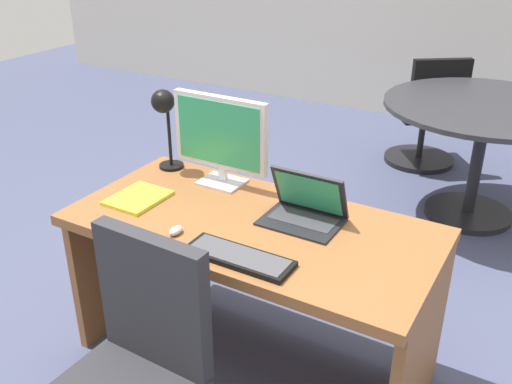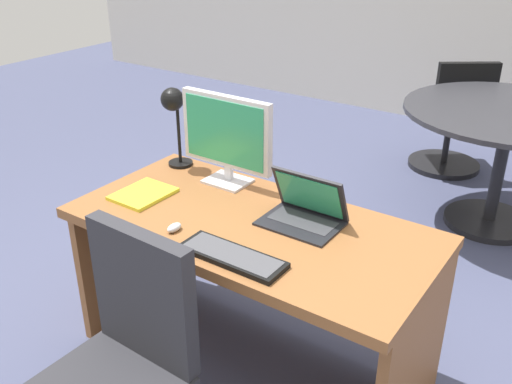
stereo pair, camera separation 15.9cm
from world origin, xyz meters
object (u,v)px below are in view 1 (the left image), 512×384
at_px(book, 138,198).
at_px(keyboard, 239,257).
at_px(laptop, 306,205).
at_px(meeting_table, 482,133).
at_px(desk, 257,259).
at_px(mouse, 176,231).
at_px(desk_lamp, 164,112).
at_px(meeting_chair_near, 427,121).
at_px(monitor, 220,136).

bearing_deg(book, keyboard, -16.53).
distance_m(laptop, meeting_table, 1.86).
bearing_deg(desk, keyboard, -71.40).
xyz_separation_m(mouse, desk_lamp, (-0.42, 0.49, 0.28)).
xyz_separation_m(desk, book, (-0.53, -0.12, 0.21)).
relative_size(mouse, desk_lamp, 0.18).
height_order(book, meeting_table, meeting_table).
distance_m(desk, desk_lamp, 0.82).
relative_size(desk, keyboard, 3.66).
relative_size(keyboard, book, 1.61).
xyz_separation_m(book, meeting_chair_near, (0.56, 2.74, -0.36)).
distance_m(monitor, keyboard, 0.69).
xyz_separation_m(desk_lamp, meeting_table, (1.18, 1.69, -0.42)).
height_order(desk, meeting_chair_near, meeting_chair_near).
distance_m(keyboard, desk_lamp, 0.94).
bearing_deg(desk_lamp, meeting_chair_near, 74.71).
xyz_separation_m(desk_lamp, meeting_chair_near, (0.66, 2.41, -0.64)).
bearing_deg(meeting_chair_near, keyboard, -88.65).
xyz_separation_m(monitor, meeting_chair_near, (0.34, 2.42, -0.59)).
relative_size(desk, meeting_chair_near, 1.67).
xyz_separation_m(laptop, meeting_chair_near, (-0.14, 2.53, -0.42)).
distance_m(laptop, meeting_chair_near, 2.57).
distance_m(desk, meeting_chair_near, 2.63).
height_order(mouse, meeting_chair_near, meeting_chair_near).
relative_size(keyboard, desk_lamp, 1.03).
relative_size(keyboard, meeting_table, 0.32).
height_order(laptop, meeting_table, laptop).
relative_size(laptop, meeting_chair_near, 0.35).
height_order(desk, book, book).
relative_size(mouse, book, 0.28).
xyz_separation_m(desk, meeting_chair_near, (0.03, 2.62, -0.15)).
bearing_deg(keyboard, monitor, 128.65).
height_order(keyboard, meeting_table, meeting_table).
bearing_deg(book, laptop, 16.52).
xyz_separation_m(desk, meeting_table, (0.56, 1.90, 0.07)).
relative_size(laptop, desk_lamp, 0.79).
xyz_separation_m(desk, monitor, (-0.31, 0.21, 0.43)).
relative_size(monitor, desk_lamp, 1.18).
bearing_deg(keyboard, laptop, 79.36).
bearing_deg(book, mouse, -25.68).
height_order(monitor, meeting_chair_near, monitor).
bearing_deg(desk, meeting_chair_near, 89.26).
xyz_separation_m(monitor, book, (-0.22, -0.32, -0.23)).
distance_m(monitor, book, 0.45).
height_order(laptop, desk_lamp, desk_lamp).
bearing_deg(monitor, laptop, -13.28).
bearing_deg(laptop, mouse, -136.29).
relative_size(desk, laptop, 4.76).
height_order(laptop, book, laptop).
bearing_deg(meeting_chair_near, laptop, -86.75).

